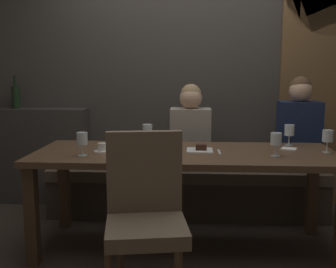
% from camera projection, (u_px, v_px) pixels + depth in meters
% --- Properties ---
extents(ground, '(9.00, 9.00, 0.00)m').
position_uv_depth(ground, '(185.00, 247.00, 3.11)').
color(ground, '#382D26').
extents(back_wall_tiled, '(6.00, 0.12, 3.00)m').
position_uv_depth(back_wall_tiled, '(188.00, 53.00, 4.08)').
color(back_wall_tiled, '#423D38').
rests_on(back_wall_tiled, ground).
extents(arched_door, '(0.90, 0.05, 2.55)m').
position_uv_depth(arched_door, '(328.00, 66.00, 3.95)').
color(arched_door, brown).
rests_on(arched_door, ground).
extents(back_counter, '(1.10, 0.28, 0.95)m').
position_uv_depth(back_counter, '(35.00, 155.00, 4.15)').
color(back_counter, '#38342F').
rests_on(back_counter, ground).
extents(dining_table, '(2.20, 0.84, 0.74)m').
position_uv_depth(dining_table, '(185.00, 163.00, 3.01)').
color(dining_table, '#493422').
rests_on(dining_table, ground).
extents(banquette_bench, '(2.50, 0.44, 0.45)m').
position_uv_depth(banquette_bench, '(186.00, 191.00, 3.76)').
color(banquette_bench, '#40352A').
rests_on(banquette_bench, ground).
extents(chair_near_side, '(0.51, 0.51, 0.98)m').
position_uv_depth(chair_near_side, '(146.00, 207.00, 2.32)').
color(chair_near_side, brown).
rests_on(chair_near_side, ground).
extents(diner_redhead, '(0.36, 0.24, 0.76)m').
position_uv_depth(diner_redhead, '(191.00, 129.00, 3.68)').
color(diner_redhead, '#9E9384').
rests_on(diner_redhead, banquette_bench).
extents(diner_bearded, '(0.36, 0.24, 0.83)m').
position_uv_depth(diner_bearded, '(299.00, 126.00, 3.63)').
color(diner_bearded, '#192342').
rests_on(diner_bearded, banquette_bench).
extents(wine_bottle_dark_red, '(0.08, 0.08, 0.33)m').
position_uv_depth(wine_bottle_dark_red, '(16.00, 96.00, 4.07)').
color(wine_bottle_dark_red, black).
rests_on(wine_bottle_dark_red, back_counter).
extents(wine_glass_far_right, '(0.08, 0.08, 0.16)m').
position_uv_depth(wine_glass_far_right, '(82.00, 140.00, 2.83)').
color(wine_glass_far_right, silver).
rests_on(wine_glass_far_right, dining_table).
extents(wine_glass_near_left, '(0.08, 0.08, 0.16)m').
position_uv_depth(wine_glass_near_left, '(148.00, 130.00, 3.25)').
color(wine_glass_near_left, silver).
rests_on(wine_glass_near_left, dining_table).
extents(wine_glass_end_left, '(0.08, 0.08, 0.16)m').
position_uv_depth(wine_glass_end_left, '(289.00, 131.00, 3.22)').
color(wine_glass_end_left, silver).
rests_on(wine_glass_end_left, dining_table).
extents(wine_glass_near_right, '(0.08, 0.08, 0.16)m').
position_uv_depth(wine_glass_near_right, '(276.00, 140.00, 2.81)').
color(wine_glass_near_right, silver).
rests_on(wine_glass_near_right, dining_table).
extents(wine_glass_end_right, '(0.08, 0.08, 0.16)m').
position_uv_depth(wine_glass_end_right, '(156.00, 142.00, 2.75)').
color(wine_glass_end_right, silver).
rests_on(wine_glass_end_right, dining_table).
extents(wine_glass_center_front, '(0.08, 0.08, 0.16)m').
position_uv_depth(wine_glass_center_front, '(328.00, 137.00, 2.94)').
color(wine_glass_center_front, silver).
rests_on(wine_glass_center_front, dining_table).
extents(espresso_cup, '(0.12, 0.12, 0.06)m').
position_uv_depth(espresso_cup, '(102.00, 148.00, 2.98)').
color(espresso_cup, white).
rests_on(espresso_cup, dining_table).
extents(dessert_plate, '(0.19, 0.19, 0.05)m').
position_uv_depth(dessert_plate, '(200.00, 149.00, 3.00)').
color(dessert_plate, white).
rests_on(dessert_plate, dining_table).
extents(fork_on_table, '(0.02, 0.17, 0.01)m').
position_uv_depth(fork_on_table, '(219.00, 152.00, 2.96)').
color(fork_on_table, silver).
rests_on(fork_on_table, dining_table).
extents(folded_napkin, '(0.14, 0.13, 0.01)m').
position_uv_depth(folded_napkin, '(289.00, 149.00, 3.07)').
color(folded_napkin, silver).
rests_on(folded_napkin, dining_table).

